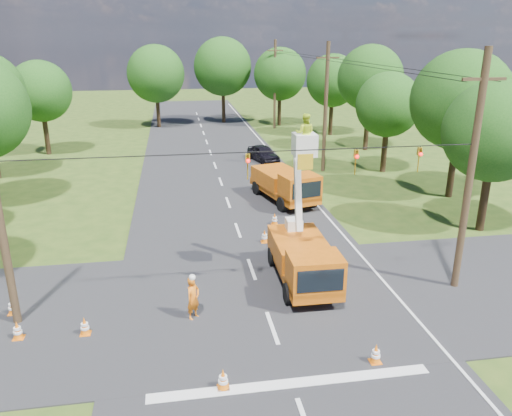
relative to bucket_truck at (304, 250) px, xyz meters
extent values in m
plane|color=#2A4615|center=(-2.04, 16.61, -1.56)|extent=(140.00, 140.00, 0.00)
cube|color=black|center=(-2.04, 16.61, -1.56)|extent=(12.00, 100.00, 0.06)
cube|color=black|center=(-2.04, -1.39, -1.56)|extent=(56.00, 10.00, 0.07)
cube|color=silver|center=(-2.04, -6.59, -1.56)|extent=(9.00, 0.45, 0.02)
cube|color=silver|center=(3.56, 16.61, -1.56)|extent=(0.12, 90.00, 0.02)
cube|color=#CF5D0E|center=(0.00, 0.16, -0.87)|extent=(2.21, 5.81, 0.43)
cube|color=#CF5D0E|center=(-0.03, -1.91, -0.12)|extent=(2.14, 1.67, 1.44)
cube|color=black|center=(-0.04, -2.73, -0.07)|extent=(1.83, 0.09, 0.91)
cube|color=#CF5D0E|center=(0.01, 0.93, -0.26)|extent=(2.32, 3.60, 0.96)
cylinder|color=black|center=(-1.04, -1.66, -1.12)|extent=(0.32, 0.89, 0.89)
cylinder|color=black|center=(0.98, -1.69, -1.12)|extent=(0.32, 0.89, 0.89)
cylinder|color=black|center=(-0.98, 2.00, -1.12)|extent=(0.32, 0.89, 0.89)
cylinder|color=black|center=(1.04, 1.97, -1.12)|extent=(0.32, 0.89, 0.89)
cube|color=silver|center=(0.03, 1.98, 0.46)|extent=(0.73, 0.73, 0.53)
cube|color=silver|center=(0.02, 1.46, 2.58)|extent=(0.29, 1.29, 4.17)
cube|color=silver|center=(0.01, 0.44, 4.55)|extent=(0.93, 0.93, 0.91)
imported|color=#C6E526|center=(0.01, 0.44, 5.02)|extent=(0.94, 0.83, 1.62)
cube|color=#CF5D0E|center=(1.65, 11.56, -0.83)|extent=(3.69, 6.48, 0.46)
cube|color=#CF5D0E|center=(2.20, 9.43, -0.03)|extent=(2.60, 2.23, 1.53)
cube|color=black|center=(2.41, 8.59, 0.02)|extent=(1.89, 0.54, 0.97)
cube|color=#CF5D0E|center=(1.45, 12.34, -0.19)|extent=(3.25, 4.25, 1.02)
cylinder|color=black|center=(1.10, 9.41, -1.09)|extent=(0.55, 0.99, 0.94)
cylinder|color=black|center=(3.17, 9.94, -1.09)|extent=(0.55, 0.99, 0.94)
cylinder|color=black|center=(0.14, 13.17, -1.09)|extent=(0.55, 0.99, 0.94)
cylinder|color=black|center=(2.21, 13.70, -1.09)|extent=(0.55, 0.99, 0.94)
imported|color=#FF5C15|center=(-4.88, -2.17, -0.69)|extent=(0.73, 0.75, 1.73)
imported|color=black|center=(2.28, 22.65, -0.87)|extent=(2.67, 4.36, 1.39)
cone|color=orange|center=(-4.18, -6.44, -1.18)|extent=(0.36, 0.36, 0.70)
cube|color=orange|center=(-4.18, -6.44, -1.52)|extent=(0.38, 0.38, 0.04)
cylinder|color=white|center=(-4.18, -6.44, -1.12)|extent=(0.26, 0.26, 0.09)
cylinder|color=white|center=(-4.18, -6.44, -1.27)|extent=(0.31, 0.31, 0.09)
cone|color=orange|center=(0.96, -5.96, -1.18)|extent=(0.36, 0.36, 0.70)
cube|color=orange|center=(0.96, -5.96, -1.52)|extent=(0.38, 0.38, 0.04)
cylinder|color=white|center=(0.96, -5.96, -1.12)|extent=(0.26, 0.26, 0.09)
cylinder|color=white|center=(0.96, -5.96, -1.27)|extent=(0.31, 0.31, 0.09)
cone|color=orange|center=(-0.86, 4.73, -1.18)|extent=(0.36, 0.36, 0.70)
cube|color=orange|center=(-0.86, 4.73, -1.52)|extent=(0.38, 0.38, 0.04)
cylinder|color=white|center=(-0.86, 4.73, -1.12)|extent=(0.26, 0.26, 0.09)
cylinder|color=white|center=(-0.86, 4.73, -1.27)|extent=(0.31, 0.31, 0.09)
cone|color=orange|center=(0.18, 7.21, -1.18)|extent=(0.36, 0.36, 0.70)
cube|color=orange|center=(0.18, 7.21, -1.52)|extent=(0.38, 0.38, 0.04)
cylinder|color=white|center=(0.18, 7.21, -1.12)|extent=(0.26, 0.26, 0.09)
cylinder|color=white|center=(0.18, 7.21, -1.27)|extent=(0.31, 0.31, 0.09)
cone|color=orange|center=(-8.85, -2.67, -1.18)|extent=(0.36, 0.36, 0.70)
cube|color=orange|center=(-8.85, -2.67, -1.52)|extent=(0.38, 0.38, 0.04)
cylinder|color=white|center=(-8.85, -2.67, -1.12)|extent=(0.26, 0.26, 0.09)
cylinder|color=white|center=(-8.85, -2.67, -1.27)|extent=(0.31, 0.31, 0.09)
cone|color=orange|center=(-11.19, -2.56, -1.18)|extent=(0.36, 0.36, 0.70)
cube|color=orange|center=(-11.19, -2.56, -1.52)|extent=(0.38, 0.38, 0.04)
cylinder|color=white|center=(-11.19, -2.56, -1.12)|extent=(0.26, 0.26, 0.09)
cylinder|color=white|center=(-11.19, -2.56, -1.27)|extent=(0.31, 0.31, 0.09)
cone|color=orange|center=(-11.87, -0.74, -1.18)|extent=(0.36, 0.36, 0.70)
cube|color=orange|center=(-11.87, -0.74, -1.52)|extent=(0.38, 0.38, 0.04)
cylinder|color=white|center=(-11.87, -0.74, -1.12)|extent=(0.26, 0.26, 0.09)
cylinder|color=white|center=(-11.87, -0.74, -1.27)|extent=(0.31, 0.31, 0.09)
cone|color=orange|center=(2.54, 12.86, -1.18)|extent=(0.36, 0.36, 0.70)
cube|color=orange|center=(2.54, 12.86, -1.52)|extent=(0.38, 0.38, 0.04)
cylinder|color=white|center=(2.54, 12.86, -1.12)|extent=(0.26, 0.26, 0.09)
cylinder|color=white|center=(2.54, 12.86, -1.27)|extent=(0.31, 0.31, 0.09)
cylinder|color=#4C3823|center=(6.46, -1.39, 3.44)|extent=(0.30, 0.30, 10.00)
cube|color=#4C3823|center=(6.46, -1.39, 7.24)|extent=(1.80, 0.12, 0.12)
cylinder|color=#4C3823|center=(6.46, 18.61, 3.44)|extent=(0.30, 0.30, 10.00)
cube|color=#4C3823|center=(6.46, 18.61, 7.24)|extent=(1.80, 0.12, 0.12)
cylinder|color=#4C3823|center=(6.46, 38.61, 3.44)|extent=(0.30, 0.30, 10.00)
cube|color=#4C3823|center=(6.46, 38.61, 7.24)|extent=(1.80, 0.12, 0.12)
cylinder|color=black|center=(-2.54, -1.39, 4.74)|extent=(18.00, 0.04, 0.04)
cube|color=gold|center=(-0.44, -1.39, 4.29)|extent=(0.60, 0.05, 0.60)
imported|color=gold|center=(-2.64, -1.39, 4.19)|extent=(0.16, 0.20, 1.00)
sphere|color=#FF0C0C|center=(-2.64, -1.51, 4.44)|extent=(0.14, 0.14, 0.14)
imported|color=gold|center=(1.56, -1.39, 4.19)|extent=(0.16, 0.20, 1.00)
sphere|color=#FF0C0C|center=(1.56, -1.51, 4.44)|extent=(0.14, 0.14, 0.14)
imported|color=gold|center=(4.16, -1.39, 4.19)|extent=(0.16, 0.20, 1.00)
sphere|color=#FF0C0C|center=(4.16, -1.51, 4.44)|extent=(0.14, 0.14, 0.14)
cylinder|color=#382616|center=(-16.84, 28.61, 0.46)|extent=(0.44, 0.44, 4.05)
sphere|color=#194B14|center=(-16.84, 28.61, 4.14)|extent=(5.40, 5.40, 5.40)
cylinder|color=#382616|center=(11.46, 4.61, 0.42)|extent=(0.44, 0.44, 3.96)
sphere|color=#194B14|center=(11.46, 4.61, 4.02)|extent=(5.40, 5.40, 5.40)
cylinder|color=#382616|center=(12.96, 10.61, 0.73)|extent=(0.44, 0.44, 4.58)
sphere|color=#194B14|center=(12.96, 10.61, 4.89)|extent=(6.40, 6.40, 6.40)
cylinder|color=#382616|center=(11.16, 17.61, 0.33)|extent=(0.44, 0.44, 3.78)
sphere|color=#194B14|center=(11.16, 17.61, 3.77)|extent=(5.00, 5.00, 5.00)
cylinder|color=#382616|center=(12.76, 25.61, 0.81)|extent=(0.44, 0.44, 4.75)
sphere|color=#194B14|center=(12.76, 25.61, 5.13)|extent=(6.00, 6.00, 6.00)
cylinder|color=#382616|center=(11.76, 33.61, 0.51)|extent=(0.44, 0.44, 4.14)
sphere|color=#194B14|center=(11.76, 33.61, 4.27)|extent=(5.60, 5.60, 5.60)
cylinder|color=#382616|center=(-7.04, 41.61, 0.64)|extent=(0.44, 0.44, 4.40)
sphere|color=#194B14|center=(-7.04, 41.61, 4.64)|extent=(6.60, 6.60, 6.60)
cylinder|color=#382616|center=(0.96, 43.61, 0.86)|extent=(0.44, 0.44, 4.84)
sphere|color=#194B14|center=(0.96, 43.61, 5.26)|extent=(7.00, 7.00, 7.00)
cylinder|color=#382616|center=(7.46, 40.61, 0.59)|extent=(0.44, 0.44, 4.31)
sphere|color=#194B14|center=(7.46, 40.61, 4.51)|extent=(6.20, 6.20, 6.20)
camera|label=1|loc=(-5.25, -19.20, 8.78)|focal=35.00mm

